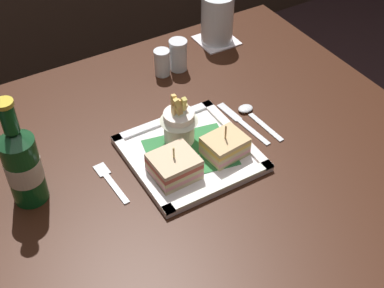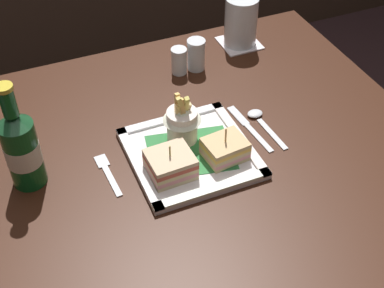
{
  "view_description": "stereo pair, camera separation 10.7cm",
  "coord_description": "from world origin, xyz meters",
  "views": [
    {
      "loc": [
        -0.4,
        -0.67,
        1.52
      ],
      "look_at": [
        0.0,
        0.01,
        0.8
      ],
      "focal_mm": 50.03,
      "sensor_mm": 36.0,
      "label": 1
    },
    {
      "loc": [
        -0.31,
        -0.72,
        1.52
      ],
      "look_at": [
        0.0,
        0.01,
        0.8
      ],
      "focal_mm": 50.03,
      "sensor_mm": 36.0,
      "label": 2
    }
  ],
  "objects": [
    {
      "name": "dining_table",
      "position": [
        0.0,
        0.0,
        0.63
      ],
      "size": [
        1.03,
        0.92,
        0.76
      ],
      "color": "#34180C",
      "rests_on": "ground_plane"
    },
    {
      "name": "square_plate",
      "position": [
        0.0,
        0.02,
        0.76
      ],
      "size": [
        0.25,
        0.25,
        0.02
      ],
      "color": "white",
      "rests_on": "dining_table"
    },
    {
      "name": "sandwich_half_left",
      "position": [
        -0.06,
        -0.02,
        0.79
      ],
      "size": [
        0.09,
        0.08,
        0.07
      ],
      "color": "beige",
      "rests_on": "square_plate"
    },
    {
      "name": "sandwich_half_right",
      "position": [
        0.06,
        -0.02,
        0.79
      ],
      "size": [
        0.09,
        0.08,
        0.08
      ],
      "color": "tan",
      "rests_on": "square_plate"
    },
    {
      "name": "fries_cup",
      "position": [
        0.0,
        0.06,
        0.82
      ],
      "size": [
        0.08,
        0.08,
        0.12
      ],
      "color": "silver",
      "rests_on": "square_plate"
    },
    {
      "name": "beer_bottle",
      "position": [
        -0.32,
        0.07,
        0.84
      ],
      "size": [
        0.07,
        0.07,
        0.23
      ],
      "color": "#0E4D1D",
      "rests_on": "dining_table"
    },
    {
      "name": "drink_coaster",
      "position": [
        0.29,
        0.36,
        0.76
      ],
      "size": [
        0.1,
        0.1,
        0.0
      ],
      "primitive_type": "cube",
      "color": "white",
      "rests_on": "dining_table"
    },
    {
      "name": "water_glass",
      "position": [
        0.29,
        0.36,
        0.82
      ],
      "size": [
        0.08,
        0.08,
        0.13
      ],
      "color": "silver",
      "rests_on": "dining_table"
    },
    {
      "name": "fork",
      "position": [
        -0.17,
        0.04,
        0.76
      ],
      "size": [
        0.03,
        0.12,
        0.0
      ],
      "color": "silver",
      "rests_on": "dining_table"
    },
    {
      "name": "knife",
      "position": [
        0.15,
        0.05,
        0.76
      ],
      "size": [
        0.03,
        0.17,
        0.0
      ],
      "color": "silver",
      "rests_on": "dining_table"
    },
    {
      "name": "spoon",
      "position": [
        0.18,
        0.06,
        0.76
      ],
      "size": [
        0.03,
        0.14,
        0.01
      ],
      "color": "silver",
      "rests_on": "dining_table"
    },
    {
      "name": "salt_shaker",
      "position": [
        0.09,
        0.3,
        0.79
      ],
      "size": [
        0.04,
        0.04,
        0.07
      ],
      "color": "silver",
      "rests_on": "dining_table"
    },
    {
      "name": "pepper_shaker",
      "position": [
        0.14,
        0.3,
        0.79
      ],
      "size": [
        0.05,
        0.05,
        0.08
      ],
      "color": "silver",
      "rests_on": "dining_table"
    }
  ]
}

